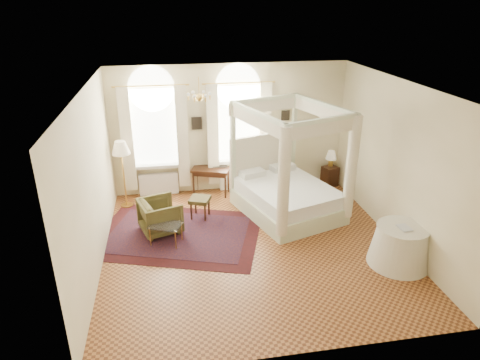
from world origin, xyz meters
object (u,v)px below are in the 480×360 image
object	(u,v)px
floor_lamp	(121,151)
side_table	(400,246)
nightstand	(330,176)
stool	(200,201)
canopy_bed	(288,191)
writing_desk	(211,172)
armchair	(160,216)
coffee_table	(166,227)

from	to	relation	value
floor_lamp	side_table	distance (m)	6.46
nightstand	stool	distance (m)	3.87
nightstand	stool	bearing A→B (deg)	-160.91
canopy_bed	writing_desk	distance (m)	2.18
stool	floor_lamp	xyz separation A→B (m)	(-1.74, 0.93, 1.01)
nightstand	canopy_bed	bearing A→B (deg)	-138.66
armchair	side_table	world-z (taller)	side_table
coffee_table	side_table	distance (m)	4.66
side_table	nightstand	bearing A→B (deg)	89.27
side_table	canopy_bed	bearing A→B (deg)	122.75
armchair	side_table	distance (m)	4.95
floor_lamp	writing_desk	bearing A→B (deg)	9.02
armchair	floor_lamp	bearing A→B (deg)	12.87
writing_desk	floor_lamp	world-z (taller)	floor_lamp
floor_lamp	armchair	bearing A→B (deg)	-59.64
coffee_table	nightstand	bearing A→B (deg)	27.21
canopy_bed	side_table	world-z (taller)	canopy_bed
writing_desk	armchair	distance (m)	2.21
canopy_bed	stool	bearing A→B (deg)	176.21
stool	side_table	xyz separation A→B (m)	(3.61, -2.54, -0.03)
canopy_bed	coffee_table	xyz separation A→B (m)	(-2.86, -0.89, -0.19)
writing_desk	floor_lamp	distance (m)	2.32
side_table	coffee_table	bearing A→B (deg)	161.07
nightstand	stool	size ratio (longest dim) A/B	0.95
nightstand	armchair	size ratio (longest dim) A/B	0.65
coffee_table	floor_lamp	world-z (taller)	floor_lamp
writing_desk	armchair	world-z (taller)	armchair
canopy_bed	coffee_table	distance (m)	3.01
armchair	floor_lamp	distance (m)	1.97
nightstand	armchair	bearing A→B (deg)	-158.76
stool	coffee_table	size ratio (longest dim) A/B	0.74
nightstand	armchair	distance (m)	4.89
armchair	floor_lamp	size ratio (longest dim) A/B	0.50
canopy_bed	armchair	xyz separation A→B (m)	(-2.97, -0.37, -0.21)
writing_desk	stool	bearing A→B (deg)	-107.51
nightstand	floor_lamp	world-z (taller)	floor_lamp
armchair	canopy_bed	bearing A→B (deg)	-100.36
nightstand	floor_lamp	bearing A→B (deg)	-176.39
nightstand	coffee_table	bearing A→B (deg)	-152.79
nightstand	writing_desk	distance (m)	3.27
stool	armchair	world-z (taller)	armchair
canopy_bed	armchair	bearing A→B (deg)	-172.88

